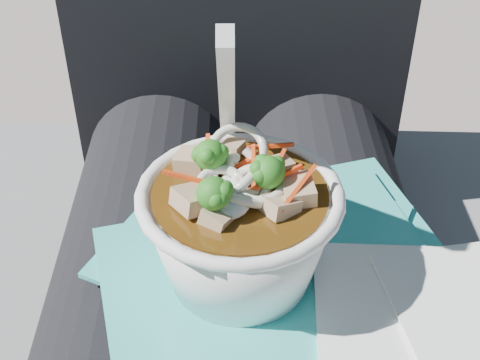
{
  "coord_description": "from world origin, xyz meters",
  "views": [
    {
      "loc": [
        -0.01,
        -0.36,
        0.93
      ],
      "look_at": [
        -0.0,
        -0.04,
        0.68
      ],
      "focal_mm": 50.0,
      "sensor_mm": 36.0,
      "label": 1
    }
  ],
  "objects_px": {
    "plastic_bag": "(280,269)",
    "udon_bowl": "(239,222)",
    "lap": "(242,320)",
    "person_body": "(241,217)"
  },
  "relations": [
    {
      "from": "plastic_bag",
      "to": "udon_bowl",
      "type": "xyz_separation_m",
      "value": [
        -0.03,
        -0.01,
        0.05
      ]
    },
    {
      "from": "lap",
      "to": "plastic_bag",
      "type": "height_order",
      "value": "plastic_bag"
    },
    {
      "from": "person_body",
      "to": "plastic_bag",
      "type": "relative_size",
      "value": 3.25
    },
    {
      "from": "plastic_bag",
      "to": "person_body",
      "type": "bearing_deg",
      "value": 102.69
    },
    {
      "from": "lap",
      "to": "udon_bowl",
      "type": "distance_m",
      "value": 0.14
    },
    {
      "from": "udon_bowl",
      "to": "plastic_bag",
      "type": "bearing_deg",
      "value": 21.83
    },
    {
      "from": "lap",
      "to": "person_body",
      "type": "xyz_separation_m",
      "value": [
        -0.0,
        0.09,
        0.03
      ]
    },
    {
      "from": "plastic_bag",
      "to": "udon_bowl",
      "type": "bearing_deg",
      "value": -158.17
    },
    {
      "from": "lap",
      "to": "udon_bowl",
      "type": "bearing_deg",
      "value": -93.86
    },
    {
      "from": "lap",
      "to": "plastic_bag",
      "type": "relative_size",
      "value": 1.6
    }
  ]
}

